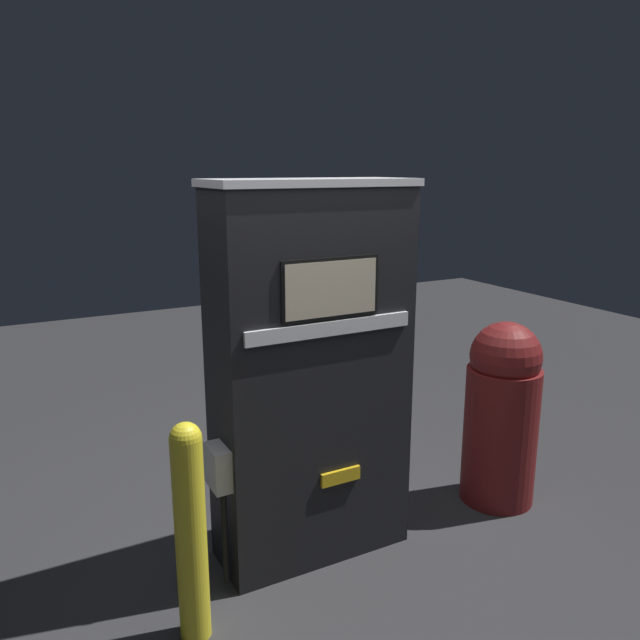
# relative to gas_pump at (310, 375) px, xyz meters

# --- Properties ---
(ground_plane) EXTENTS (14.00, 14.00, 0.00)m
(ground_plane) POSITION_rel_gas_pump_xyz_m (0.00, -0.22, -1.08)
(ground_plane) COLOR #2D2D30
(gas_pump) EXTENTS (1.19, 0.48, 2.15)m
(gas_pump) POSITION_rel_gas_pump_xyz_m (0.00, 0.00, 0.00)
(gas_pump) COLOR black
(gas_pump) RESTS_ON ground_plane
(safety_bollard) EXTENTS (0.15, 0.15, 1.10)m
(safety_bollard) POSITION_rel_gas_pump_xyz_m (-0.83, -0.38, -0.50)
(safety_bollard) COLOR yellow
(safety_bollard) RESTS_ON ground_plane
(trash_bin) EXTENTS (0.49, 0.49, 1.24)m
(trash_bin) POSITION_rel_gas_pump_xyz_m (1.37, -0.10, -0.44)
(trash_bin) COLOR maroon
(trash_bin) RESTS_ON ground_plane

